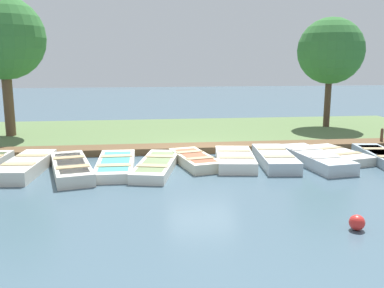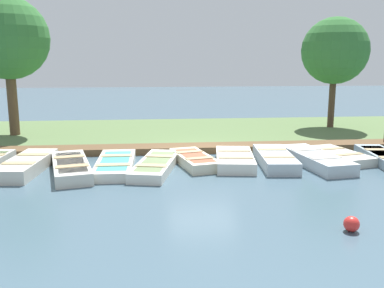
{
  "view_description": "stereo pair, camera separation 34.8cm",
  "coord_description": "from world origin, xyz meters",
  "views": [
    {
      "loc": [
        15.12,
        -2.21,
        3.59
      ],
      "look_at": [
        0.59,
        -0.45,
        0.65
      ],
      "focal_mm": 40.0,
      "sensor_mm": 36.0,
      "label": 1
    },
    {
      "loc": [
        15.16,
        -1.86,
        3.59
      ],
      "look_at": [
        0.59,
        -0.45,
        0.65
      ],
      "focal_mm": 40.0,
      "sensor_mm": 36.0,
      "label": 2
    }
  ],
  "objects": [
    {
      "name": "rowboat_6",
      "position": [
        1.14,
        0.97,
        0.2
      ],
      "size": [
        2.96,
        1.61,
        0.4
      ],
      "rotation": [
        0.0,
        0.0,
        -0.14
      ],
      "color": "silver",
      "rests_on": "ground_plane"
    },
    {
      "name": "rowboat_3",
      "position": [
        1.33,
        -3.06,
        0.16
      ],
      "size": [
        3.41,
        1.21,
        0.33
      ],
      "rotation": [
        0.0,
        0.0,
        -0.01
      ],
      "color": "silver",
      "rests_on": "ground_plane"
    },
    {
      "name": "shore_bank",
      "position": [
        -5.0,
        0.0,
        0.1
      ],
      "size": [
        8.0,
        24.0,
        0.19
      ],
      "color": "#567042",
      "rests_on": "ground_plane"
    },
    {
      "name": "rowboat_10",
      "position": [
        1.39,
        6.23,
        0.18
      ],
      "size": [
        3.43,
        1.35,
        0.36
      ],
      "rotation": [
        0.0,
        0.0,
        -0.11
      ],
      "color": "#8C9EA8",
      "rests_on": "ground_plane"
    },
    {
      "name": "buoy",
      "position": [
        7.04,
        2.3,
        0.17
      ],
      "size": [
        0.33,
        0.33,
        0.33
      ],
      "color": "red",
      "rests_on": "ground_plane"
    },
    {
      "name": "park_tree_left",
      "position": [
        -5.39,
        7.15,
        3.93
      ],
      "size": [
        3.24,
        3.24,
        5.58
      ],
      "color": "#4C3828",
      "rests_on": "ground_plane"
    },
    {
      "name": "rowboat_7",
      "position": [
        1.23,
        2.35,
        0.21
      ],
      "size": [
        3.25,
        1.35,
        0.43
      ],
      "rotation": [
        0.0,
        0.0,
        -0.09
      ],
      "color": "#B2BCC1",
      "rests_on": "ground_plane"
    },
    {
      "name": "rowboat_8",
      "position": [
        1.43,
        3.7,
        0.21
      ],
      "size": [
        3.56,
        1.59,
        0.43
      ],
      "rotation": [
        0.0,
        0.0,
        0.14
      ],
      "color": "#B2BCC1",
      "rests_on": "ground_plane"
    },
    {
      "name": "park_tree_far_left",
      "position": [
        -4.59,
        -8.0,
        4.42
      ],
      "size": [
        3.58,
        3.58,
        6.25
      ],
      "color": "brown",
      "rests_on": "ground_plane"
    },
    {
      "name": "ground_plane",
      "position": [
        0.0,
        0.0,
        0.0
      ],
      "size": [
        80.0,
        80.0,
        0.0
      ],
      "primitive_type": "plane",
      "color": "#425B6B"
    },
    {
      "name": "rowboat_1",
      "position": [
        1.33,
        -5.89,
        0.22
      ],
      "size": [
        3.29,
        1.36,
        0.44
      ],
      "rotation": [
        0.0,
        0.0,
        -0.1
      ],
      "color": "beige",
      "rests_on": "ground_plane"
    },
    {
      "name": "rowboat_9",
      "position": [
        0.8,
        4.85,
        0.16
      ],
      "size": [
        2.8,
        1.72,
        0.33
      ],
      "rotation": [
        0.0,
        0.0,
        0.24
      ],
      "color": "beige",
      "rests_on": "ground_plane"
    },
    {
      "name": "mooring_post_far",
      "position": [
        -1.06,
        7.6,
        0.4
      ],
      "size": [
        0.12,
        0.12,
        0.79
      ],
      "color": "brown",
      "rests_on": "ground_plane"
    },
    {
      "name": "rowboat_2",
      "position": [
        1.67,
        -4.43,
        0.2
      ],
      "size": [
        3.64,
        1.86,
        0.4
      ],
      "rotation": [
        0.0,
        0.0,
        0.24
      ],
      "color": "beige",
      "rests_on": "ground_plane"
    },
    {
      "name": "rowboat_5",
      "position": [
        0.99,
        -0.41,
        0.18
      ],
      "size": [
        2.9,
        1.61,
        0.36
      ],
      "rotation": [
        0.0,
        0.0,
        0.23
      ],
      "color": "beige",
      "rests_on": "ground_plane"
    },
    {
      "name": "rowboat_4",
      "position": [
        1.57,
        -1.73,
        0.17
      ],
      "size": [
        3.62,
        1.8,
        0.34
      ],
      "rotation": [
        0.0,
        0.0,
        -0.22
      ],
      "color": "silver",
      "rests_on": "ground_plane"
    },
    {
      "name": "dock_walkway",
      "position": [
        -1.15,
        0.0,
        0.13
      ],
      "size": [
        1.08,
        16.14,
        0.25
      ],
      "color": "brown",
      "rests_on": "ground_plane"
    }
  ]
}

